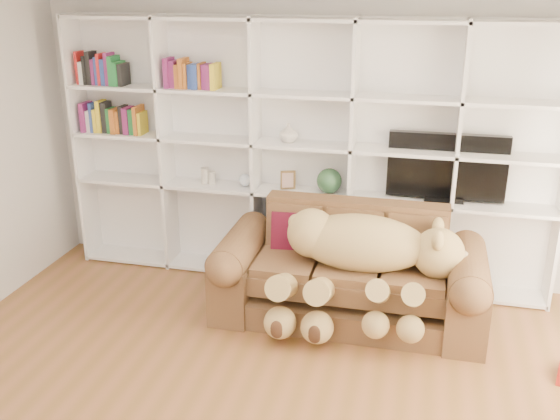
# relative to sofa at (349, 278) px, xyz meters

# --- Properties ---
(wall_back) EXTENTS (5.00, 0.02, 2.70)m
(wall_back) POSITION_rel_sofa_xyz_m (-0.53, 0.82, 1.00)
(wall_back) COLOR silver
(wall_back) RESTS_ON floor
(bookshelf) EXTENTS (4.43, 0.35, 2.40)m
(bookshelf) POSITION_rel_sofa_xyz_m (-0.77, 0.68, 0.96)
(bookshelf) COLOR white
(bookshelf) RESTS_ON floor
(sofa) EXTENTS (2.19, 0.95, 0.92)m
(sofa) POSITION_rel_sofa_xyz_m (0.00, 0.00, 0.00)
(sofa) COLOR brown
(sofa) RESTS_ON floor
(teddy_bear) EXTENTS (1.54, 0.87, 0.89)m
(teddy_bear) POSITION_rel_sofa_xyz_m (0.10, -0.18, 0.28)
(teddy_bear) COLOR tan
(teddy_bear) RESTS_ON sofa
(throw_pillow) EXTENTS (0.38, 0.24, 0.37)m
(throw_pillow) POSITION_rel_sofa_xyz_m (-0.53, 0.15, 0.30)
(throw_pillow) COLOR #520E1D
(throw_pillow) RESTS_ON sofa
(tv) EXTENTS (1.01, 0.18, 0.59)m
(tv) POSITION_rel_sofa_xyz_m (0.72, 0.68, 0.81)
(tv) COLOR black
(tv) RESTS_ON bookshelf
(picture_frame) EXTENTS (0.14, 0.07, 0.17)m
(picture_frame) POSITION_rel_sofa_xyz_m (-0.67, 0.63, 0.61)
(picture_frame) COLOR #523C1C
(picture_frame) RESTS_ON bookshelf
(green_vase) EXTENTS (0.23, 0.23, 0.23)m
(green_vase) POSITION_rel_sofa_xyz_m (-0.29, 0.63, 0.63)
(green_vase) COLOR #2C5733
(green_vase) RESTS_ON bookshelf
(figurine_tall) EXTENTS (0.08, 0.08, 0.15)m
(figurine_tall) POSITION_rel_sofa_xyz_m (-1.48, 0.63, 0.59)
(figurine_tall) COLOR beige
(figurine_tall) RESTS_ON bookshelf
(figurine_short) EXTENTS (0.09, 0.09, 0.12)m
(figurine_short) POSITION_rel_sofa_xyz_m (-1.41, 0.63, 0.58)
(figurine_short) COLOR beige
(figurine_short) RESTS_ON bookshelf
(snow_globe) EXTENTS (0.12, 0.12, 0.12)m
(snow_globe) POSITION_rel_sofa_xyz_m (-1.09, 0.63, 0.58)
(snow_globe) COLOR white
(snow_globe) RESTS_ON bookshelf
(shelf_vase) EXTENTS (0.17, 0.17, 0.17)m
(shelf_vase) POSITION_rel_sofa_xyz_m (-0.67, 0.63, 1.05)
(shelf_vase) COLOR beige
(shelf_vase) RESTS_ON bookshelf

